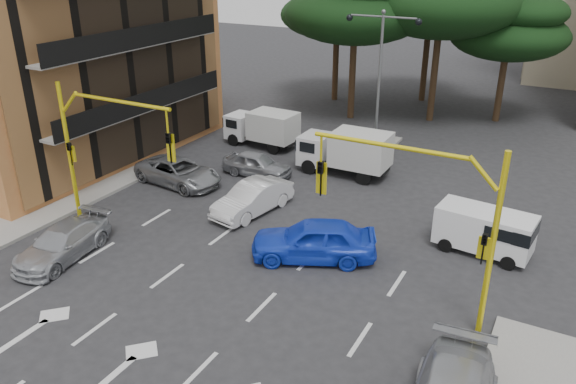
# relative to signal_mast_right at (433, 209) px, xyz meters

# --- Properties ---
(ground) EXTENTS (120.00, 120.00, 0.00)m
(ground) POSITION_rel_signal_mast_right_xyz_m (-6.80, -1.99, -3.88)
(ground) COLOR #28282B
(ground) RESTS_ON ground
(median_strip) EXTENTS (1.40, 6.00, 0.15)m
(median_strip) POSITION_rel_signal_mast_right_xyz_m (-6.80, 14.01, -3.81)
(median_strip) COLOR gray
(median_strip) RESTS_ON ground
(apartment_orange) EXTENTS (15.19, 16.15, 13.70)m
(apartment_orange) POSITION_rel_signal_mast_right_xyz_m (-24.76, 6.01, 2.97)
(apartment_orange) COLOR #B46938
(apartment_orange) RESTS_ON ground
(pine_left_near) EXTENTS (9.15, 9.15, 10.23)m
(pine_left_near) POSITION_rel_signal_mast_right_xyz_m (-10.75, 19.96, 3.72)
(pine_left_near) COLOR #382616
(pine_left_near) RESTS_ON ground
(pine_left_far) EXTENTS (8.32, 8.32, 9.30)m
(pine_left_far) POSITION_rel_signal_mast_right_xyz_m (-13.75, 23.96, 3.03)
(pine_left_far) COLOR #382616
(pine_left_far) RESTS_ON ground
(pine_right) EXTENTS (7.49, 7.49, 8.37)m
(pine_right) POSITION_rel_signal_mast_right_xyz_m (-1.75, 23.96, 2.33)
(pine_right) COLOR #382616
(pine_right) RESTS_ON ground
(signal_mast_right) EXTENTS (5.79, 0.37, 6.00)m
(signal_mast_right) POSITION_rel_signal_mast_right_xyz_m (0.00, 0.00, 0.00)
(signal_mast_right) COLOR yellow
(signal_mast_right) RESTS_ON ground
(signal_mast_left) EXTENTS (5.79, 0.37, 6.00)m
(signal_mast_left) POSITION_rel_signal_mast_right_xyz_m (-13.61, 0.00, 0.00)
(signal_mast_left) COLOR yellow
(signal_mast_left) RESTS_ON ground
(street_lamp_center) EXTENTS (4.16, 0.36, 7.77)m
(street_lamp_center) POSITION_rel_signal_mast_right_xyz_m (-6.80, 14.01, 1.54)
(street_lamp_center) COLOR slate
(street_lamp_center) RESTS_ON median_strip
(car_white_hatch) EXTENTS (2.18, 4.37, 1.38)m
(car_white_hatch) POSITION_rel_signal_mast_right_xyz_m (-8.84, 3.99, -3.20)
(car_white_hatch) COLOR silver
(car_white_hatch) RESTS_ON ground
(car_blue_compact) EXTENTS (5.06, 3.70, 1.60)m
(car_blue_compact) POSITION_rel_signal_mast_right_xyz_m (-4.69, 1.66, -3.08)
(car_blue_compact) COLOR blue
(car_blue_compact) RESTS_ON ground
(car_silver_wagon) EXTENTS (2.25, 4.47, 1.24)m
(car_silver_wagon) POSITION_rel_signal_mast_right_xyz_m (-13.15, -2.82, -3.26)
(car_silver_wagon) COLOR #A7A9AF
(car_silver_wagon) RESTS_ON ground
(car_silver_cross_a) EXTENTS (4.82, 2.63, 1.28)m
(car_silver_cross_a) POSITION_rel_signal_mast_right_xyz_m (-13.83, 5.01, -3.24)
(car_silver_cross_a) COLOR gray
(car_silver_cross_a) RESTS_ON ground
(car_silver_cross_b) EXTENTS (3.70, 1.55, 1.25)m
(car_silver_cross_b) POSITION_rel_signal_mast_right_xyz_m (-10.94, 7.81, -3.26)
(car_silver_cross_b) COLOR #96989E
(car_silver_cross_b) RESTS_ON ground
(van_white) EXTENTS (3.72, 1.97, 1.79)m
(van_white) POSITION_rel_signal_mast_right_xyz_m (0.88, 5.24, -2.99)
(van_white) COLOR white
(van_white) RESTS_ON ground
(box_truck_a) EXTENTS (4.52, 2.10, 2.18)m
(box_truck_a) POSITION_rel_signal_mast_right_xyz_m (-13.10, 11.93, -2.79)
(box_truck_a) COLOR white
(box_truck_a) RESTS_ON ground
(box_truck_b) EXTENTS (4.80, 2.03, 2.36)m
(box_truck_b) POSITION_rel_signal_mast_right_xyz_m (-7.08, 10.21, -2.71)
(box_truck_b) COLOR silver
(box_truck_b) RESTS_ON ground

